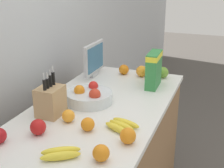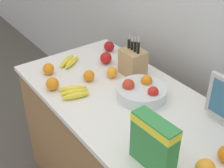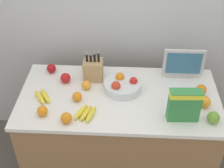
{
  "view_description": "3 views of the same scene",
  "coord_description": "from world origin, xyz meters",
  "px_view_note": "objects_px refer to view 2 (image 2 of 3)",
  "views": [
    {
      "loc": [
        -1.56,
        -0.68,
        1.64
      ],
      "look_at": [
        0.05,
        -0.06,
        1.0
      ],
      "focal_mm": 50.0,
      "sensor_mm": 36.0,
      "label": 1
    },
    {
      "loc": [
        1.1,
        -0.91,
        1.89
      ],
      "look_at": [
        -0.1,
        -0.04,
        0.95
      ],
      "focal_mm": 50.0,
      "sensor_mm": 36.0,
      "label": 2
    },
    {
      "loc": [
        0.04,
        -1.76,
        2.38
      ],
      "look_at": [
        -0.05,
        0.04,
        0.96
      ],
      "focal_mm": 50.0,
      "sensor_mm": 36.0,
      "label": 3
    }
  ],
  "objects_px": {
    "orange_by_cereal": "(48,69)",
    "orange_front_center": "(112,72)",
    "orange_near_bowl": "(52,84)",
    "fruit_bowl": "(142,91)",
    "cereal_box": "(154,141)",
    "banana_bunch_right": "(69,61)",
    "apple_near_bananas": "(109,46)",
    "orange_front_left": "(89,76)",
    "knife_block": "(133,62)",
    "banana_bunch_left": "(74,92)",
    "apple_rear": "(106,58)"
  },
  "relations": [
    {
      "from": "orange_by_cereal",
      "to": "orange_front_center",
      "type": "bearing_deg",
      "value": 48.47
    },
    {
      "from": "orange_by_cereal",
      "to": "orange_near_bowl",
      "type": "bearing_deg",
      "value": -19.15
    },
    {
      "from": "fruit_bowl",
      "to": "orange_near_bowl",
      "type": "xyz_separation_m",
      "value": [
        -0.37,
        -0.37,
        -0.0
      ]
    },
    {
      "from": "cereal_box",
      "to": "orange_by_cereal",
      "type": "relative_size",
      "value": 3.27
    },
    {
      "from": "banana_bunch_right",
      "to": "apple_near_bananas",
      "type": "distance_m",
      "value": 0.33
    },
    {
      "from": "fruit_bowl",
      "to": "apple_near_bananas",
      "type": "bearing_deg",
      "value": 161.78
    },
    {
      "from": "cereal_box",
      "to": "orange_by_cereal",
      "type": "bearing_deg",
      "value": 178.55
    },
    {
      "from": "cereal_box",
      "to": "banana_bunch_right",
      "type": "bearing_deg",
      "value": 168.65
    },
    {
      "from": "orange_front_center",
      "to": "orange_by_cereal",
      "type": "height_order",
      "value": "orange_by_cereal"
    },
    {
      "from": "banana_bunch_right",
      "to": "apple_near_bananas",
      "type": "relative_size",
      "value": 2.45
    },
    {
      "from": "cereal_box",
      "to": "fruit_bowl",
      "type": "bearing_deg",
      "value": 142.21
    },
    {
      "from": "banana_bunch_right",
      "to": "orange_near_bowl",
      "type": "xyz_separation_m",
      "value": [
        0.22,
        -0.23,
        0.02
      ]
    },
    {
      "from": "banana_bunch_right",
      "to": "orange_by_cereal",
      "type": "distance_m",
      "value": 0.18
    },
    {
      "from": "fruit_bowl",
      "to": "orange_front_left",
      "type": "relative_size",
      "value": 4.03
    },
    {
      "from": "banana_bunch_right",
      "to": "orange_by_cereal",
      "type": "height_order",
      "value": "orange_by_cereal"
    },
    {
      "from": "knife_block",
      "to": "apple_near_bananas",
      "type": "distance_m",
      "value": 0.36
    },
    {
      "from": "banana_bunch_right",
      "to": "fruit_bowl",
      "type": "bearing_deg",
      "value": 13.23
    },
    {
      "from": "banana_bunch_left",
      "to": "orange_front_left",
      "type": "height_order",
      "value": "orange_front_left"
    },
    {
      "from": "apple_near_bananas",
      "to": "orange_by_cereal",
      "type": "relative_size",
      "value": 1.02
    },
    {
      "from": "apple_near_bananas",
      "to": "fruit_bowl",
      "type": "bearing_deg",
      "value": -18.22
    },
    {
      "from": "apple_rear",
      "to": "knife_block",
      "type": "bearing_deg",
      "value": 15.11
    },
    {
      "from": "banana_bunch_right",
      "to": "orange_front_left",
      "type": "height_order",
      "value": "orange_front_left"
    },
    {
      "from": "apple_near_bananas",
      "to": "apple_rear",
      "type": "xyz_separation_m",
      "value": [
        0.14,
        -0.12,
        0.0
      ]
    },
    {
      "from": "banana_bunch_left",
      "to": "apple_rear",
      "type": "xyz_separation_m",
      "value": [
        -0.2,
        0.36,
        0.02
      ]
    },
    {
      "from": "orange_front_center",
      "to": "apple_near_bananas",
      "type": "bearing_deg",
      "value": 147.22
    },
    {
      "from": "cereal_box",
      "to": "apple_rear",
      "type": "relative_size",
      "value": 3.06
    },
    {
      "from": "cereal_box",
      "to": "apple_near_bananas",
      "type": "bearing_deg",
      "value": 151.63
    },
    {
      "from": "banana_bunch_right",
      "to": "orange_front_left",
      "type": "distance_m",
      "value": 0.26
    },
    {
      "from": "banana_bunch_right",
      "to": "apple_rear",
      "type": "height_order",
      "value": "apple_rear"
    },
    {
      "from": "cereal_box",
      "to": "apple_rear",
      "type": "distance_m",
      "value": 0.94
    },
    {
      "from": "cereal_box",
      "to": "apple_near_bananas",
      "type": "xyz_separation_m",
      "value": [
        -1.0,
        0.49,
        -0.1
      ]
    },
    {
      "from": "banana_bunch_left",
      "to": "banana_bunch_right",
      "type": "bearing_deg",
      "value": 154.83
    },
    {
      "from": "fruit_bowl",
      "to": "banana_bunch_left",
      "type": "height_order",
      "value": "fruit_bowl"
    },
    {
      "from": "knife_block",
      "to": "orange_front_left",
      "type": "bearing_deg",
      "value": -108.94
    },
    {
      "from": "cereal_box",
      "to": "banana_bunch_left",
      "type": "relative_size",
      "value": 1.29
    },
    {
      "from": "orange_front_center",
      "to": "orange_by_cereal",
      "type": "xyz_separation_m",
      "value": [
        -0.27,
        -0.3,
        0.0
      ]
    },
    {
      "from": "knife_block",
      "to": "cereal_box",
      "type": "relative_size",
      "value": 1.13
    },
    {
      "from": "apple_rear",
      "to": "banana_bunch_right",
      "type": "bearing_deg",
      "value": -123.87
    },
    {
      "from": "knife_block",
      "to": "orange_front_center",
      "type": "relative_size",
      "value": 3.93
    },
    {
      "from": "cereal_box",
      "to": "orange_by_cereal",
      "type": "xyz_separation_m",
      "value": [
        -0.95,
        -0.01,
        -0.1
      ]
    },
    {
      "from": "orange_near_bowl",
      "to": "apple_rear",
      "type": "bearing_deg",
      "value": 100.25
    },
    {
      "from": "banana_bunch_left",
      "to": "apple_near_bananas",
      "type": "distance_m",
      "value": 0.59
    },
    {
      "from": "knife_block",
      "to": "banana_bunch_right",
      "type": "bearing_deg",
      "value": -143.23
    },
    {
      "from": "apple_rear",
      "to": "orange_front_center",
      "type": "relative_size",
      "value": 1.14
    },
    {
      "from": "banana_bunch_left",
      "to": "knife_block",
      "type": "bearing_deg",
      "value": 88.41
    },
    {
      "from": "apple_rear",
      "to": "banana_bunch_left",
      "type": "bearing_deg",
      "value": -60.98
    },
    {
      "from": "fruit_bowl",
      "to": "orange_by_cereal",
      "type": "relative_size",
      "value": 3.83
    },
    {
      "from": "apple_rear",
      "to": "orange_front_left",
      "type": "height_order",
      "value": "apple_rear"
    },
    {
      "from": "knife_block",
      "to": "orange_front_left",
      "type": "xyz_separation_m",
      "value": [
        -0.09,
        -0.27,
        -0.05
      ]
    },
    {
      "from": "cereal_box",
      "to": "orange_near_bowl",
      "type": "xyz_separation_m",
      "value": [
        -0.78,
        -0.08,
        -0.1
      ]
    }
  ]
}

